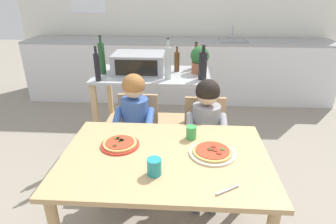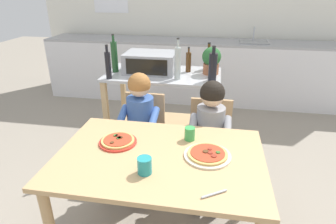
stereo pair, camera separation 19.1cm
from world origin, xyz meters
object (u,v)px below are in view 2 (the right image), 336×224
Objects in this scene: bottle_tall_green_wine at (188,62)px; bottle_clear_vinegar at (213,66)px; bottle_brown_beer at (114,56)px; dining_table at (160,170)px; bottle_slim_sauce at (208,60)px; child_in_blue_striped_shirt at (139,121)px; serving_spoon at (214,194)px; drinking_cup_green at (190,134)px; pizza_plate_red_rimmed at (118,141)px; bottle_squat_spirits at (178,63)px; dining_chair_left at (143,133)px; dining_chair_right at (209,141)px; child_in_grey_shirt at (210,130)px; bottle_dark_olive_oil at (108,65)px; potted_herb_plant at (211,60)px; pizza_plate_cream at (208,155)px; drinking_cup_teal at (145,166)px; kitchen_island_cart at (163,100)px; toaster_oven at (151,62)px.

bottle_clear_vinegar is at bearing -44.88° from bottle_tall_green_wine.
bottle_brown_beer is 1.47m from dining_table.
bottle_slim_sauce is 1.07m from child_in_blue_striped_shirt.
bottle_slim_sauce is at bearing 93.78° from serving_spoon.
drinking_cup_green is (0.16, 0.22, 0.15)m from dining_table.
bottle_tall_green_wine is at bearing 76.01° from pizza_plate_red_rimmed.
bottle_tall_green_wine is (0.07, 0.26, -0.05)m from bottle_squat_spirits.
child_in_blue_striped_shirt reaches higher than dining_chair_left.
dining_chair_right is 0.81× the size of child_in_grey_shirt.
child_in_blue_striped_shirt is 7.34× the size of serving_spoon.
bottle_clear_vinegar and bottle_dark_olive_oil have the same top height.
dining_chair_left is at bearing -131.35° from potted_herb_plant.
pizza_plate_red_rimmed is at bearing -66.92° from bottle_dark_olive_oil.
bottle_squat_spirits is at bearing 107.37° from pizza_plate_cream.
drinking_cup_teal reaches higher than dining_table.
child_in_blue_striped_shirt is at bearing -57.76° from bottle_brown_beer.
pizza_plate_red_rimmed is 0.47m from drinking_cup_green.
kitchen_island_cart reaches higher than dining_chair_right.
kitchen_island_cart is 3.03× the size of bottle_brown_beer.
dining_chair_right is at bearing 69.09° from drinking_cup_teal.
bottle_dark_olive_oil is 1.17m from drinking_cup_green.
bottle_dark_olive_oil is 1.12× the size of pizza_plate_cream.
drinking_cup_teal is at bearing -116.67° from drinking_cup_green.
child_in_blue_striped_shirt is at bearing 140.38° from drinking_cup_green.
child_in_blue_striped_shirt is 0.60m from drinking_cup_green.
bottle_brown_beer is at bearing 114.74° from drinking_cup_teal.
bottle_dark_olive_oil is 1.02m from pizza_plate_red_rimmed.
bottle_slim_sauce reaches higher than child_in_grey_shirt.
bottle_clear_vinegar reaches higher than serving_spoon.
bottle_squat_spirits reaches higher than dining_table.
bottle_squat_spirits is 0.37m from potted_herb_plant.
child_in_grey_shirt reaches higher than dining_chair_right.
dining_chair_left is at bearing 105.46° from drinking_cup_teal.
bottle_brown_beer is at bearing 129.30° from pizza_plate_cream.
toaster_oven is at bearing 116.63° from pizza_plate_cream.
child_in_grey_shirt is (0.26, -0.81, -0.32)m from bottle_tall_green_wine.
pizza_plate_red_rimmed is (-0.51, -1.39, -0.21)m from bottle_slim_sauce.
bottle_dark_olive_oil is 0.39× the size of dining_chair_right.
bottle_brown_beer is 0.46× the size of dining_chair_right.
drinking_cup_teal is (0.25, -0.90, 0.31)m from dining_chair_left.
bottle_squat_spirits is 0.30× the size of dining_table.
pizza_plate_cream is (0.33, -1.07, -0.27)m from bottle_squat_spirits.
kitchen_island_cart is at bearing 86.23° from pizza_plate_red_rimmed.
drinking_cup_green is (-0.06, -1.27, -0.18)m from bottle_slim_sauce.
pizza_plate_red_rimmed is 0.38m from drinking_cup_teal.
dining_chair_right is at bearing -52.11° from bottle_squat_spirits.
child_in_grey_shirt is 3.59× the size of pizza_plate_cream.
bottle_brown_beer is at bearing 145.13° from child_in_grey_shirt.
pizza_plate_red_rimmed is at bearing -134.92° from dining_chair_right.
pizza_plate_cream is at bearing 6.91° from dining_table.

